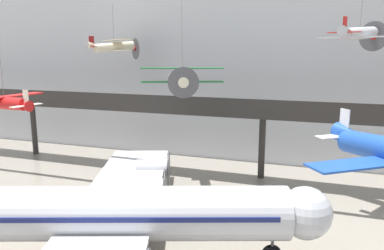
{
  "coord_description": "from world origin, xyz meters",
  "views": [
    {
      "loc": [
        5.47,
        -14.66,
        13.62
      ],
      "look_at": [
        -2.63,
        9.08,
        8.64
      ],
      "focal_mm": 35.0,
      "sensor_mm": 36.0,
      "label": 1
    }
  ],
  "objects": [
    {
      "name": "suspended_plane_cream_biplane",
      "position": [
        -17.9,
        25.26,
        14.13
      ],
      "size": [
        6.22,
        6.13,
        6.45
      ],
      "rotation": [
        0.0,
        0.0,
        0.84
      ],
      "color": "beige"
    },
    {
      "name": "hangar_back_wall",
      "position": [
        0.0,
        31.71,
        12.13
      ],
      "size": [
        140.0,
        3.0,
        24.26
      ],
      "color": "silver",
      "rests_on": "ground"
    },
    {
      "name": "suspended_plane_green_biplane",
      "position": [
        -7.22,
        19.59,
        11.18
      ],
      "size": [
        7.8,
        6.76,
        9.51
      ],
      "rotation": [
        0.0,
        0.0,
        5.1
      ],
      "color": "#1E6B33"
    },
    {
      "name": "suspended_plane_red_highwing",
      "position": [
        -19.22,
        9.44,
        9.43
      ],
      "size": [
        6.28,
        7.62,
        10.73
      ],
      "rotation": [
        0.0,
        0.0,
        2.97
      ],
      "color": "red"
    },
    {
      "name": "airliner_silver_main",
      "position": [
        -7.66,
        4.12,
        3.51
      ],
      "size": [
        29.82,
        34.78,
        10.08
      ],
      "rotation": [
        0.0,
        0.0,
        0.33
      ],
      "color": "silver",
      "rests_on": "ground"
    },
    {
      "name": "mezzanine_walkway",
      "position": [
        0.0,
        23.73,
        7.3
      ],
      "size": [
        110.0,
        3.2,
        8.92
      ],
      "color": "#2D2B28",
      "rests_on": "ground"
    },
    {
      "name": "suspended_plane_silver_racer",
      "position": [
        8.41,
        20.68,
        15.05
      ],
      "size": [
        7.04,
        6.32,
        5.45
      ],
      "rotation": [
        0.0,
        0.0,
        1.05
      ],
      "color": "silver"
    }
  ]
}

